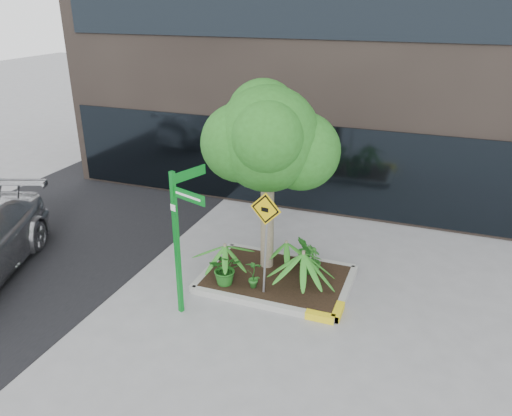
% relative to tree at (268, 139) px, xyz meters
% --- Properties ---
extents(ground, '(80.00, 80.00, 0.00)m').
position_rel_tree_xyz_m(ground, '(0.18, -0.71, -3.23)').
color(ground, gray).
rests_on(ground, ground).
extents(asphalt_road, '(7.00, 80.00, 0.01)m').
position_rel_tree_xyz_m(asphalt_road, '(-6.32, -0.71, -3.23)').
color(asphalt_road, black).
rests_on(asphalt_road, ground).
extents(planter, '(3.35, 2.36, 0.15)m').
position_rel_tree_xyz_m(planter, '(0.41, -0.44, -3.13)').
color(planter, '#9E9E99').
rests_on(planter, ground).
extents(tree, '(2.95, 2.62, 4.43)m').
position_rel_tree_xyz_m(tree, '(0.00, 0.00, 0.00)').
color(tree, gray).
rests_on(tree, ground).
extents(palm_front, '(1.04, 1.04, 1.16)m').
position_rel_tree_xyz_m(palm_front, '(1.08, -0.73, -2.22)').
color(palm_front, gray).
rests_on(palm_front, ground).
extents(palm_left, '(0.92, 0.92, 1.02)m').
position_rel_tree_xyz_m(palm_left, '(-0.72, -0.81, -2.32)').
color(palm_left, gray).
rests_on(palm_left, ground).
extents(palm_back, '(0.74, 0.74, 0.82)m').
position_rel_tree_xyz_m(palm_back, '(0.44, 0.12, -2.47)').
color(palm_back, gray).
rests_on(palm_back, ground).
extents(shrub_a, '(0.88, 0.88, 0.78)m').
position_rel_tree_xyz_m(shrub_a, '(-0.57, -1.12, -2.69)').
color(shrub_a, '#1D5B1A').
rests_on(shrub_a, planter).
extents(shrub_b, '(0.49, 0.49, 0.69)m').
position_rel_tree_xyz_m(shrub_b, '(1.10, 0.01, -2.74)').
color(shrub_b, '#24631D').
rests_on(shrub_b, planter).
extents(shrub_c, '(0.40, 0.40, 0.68)m').
position_rel_tree_xyz_m(shrub_c, '(0.06, -1.04, -2.74)').
color(shrub_c, '#226A20').
rests_on(shrub_c, planter).
extents(shrub_d, '(0.54, 0.54, 0.75)m').
position_rel_tree_xyz_m(shrub_d, '(0.82, 0.33, -2.71)').
color(shrub_d, '#1D5C1A').
rests_on(shrub_d, planter).
extents(street_sign_post, '(0.86, 1.10, 3.07)m').
position_rel_tree_xyz_m(street_sign_post, '(-1.03, -2.18, -1.34)').
color(street_sign_post, '#0B7A20').
rests_on(street_sign_post, ground).
extents(cattle_sign, '(0.70, 0.21, 2.29)m').
position_rel_tree_xyz_m(cattle_sign, '(0.34, -1.09, -1.54)').
color(cattle_sign, slate).
rests_on(cattle_sign, ground).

